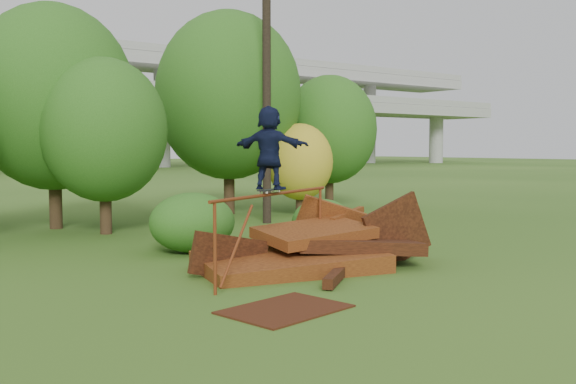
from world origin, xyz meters
TOP-DOWN VIEW (x-y plane):
  - ground at (0.00, 0.00)m, footprint 240.00×240.00m
  - scrap_pile at (-0.31, 1.79)m, footprint 5.61×3.65m
  - grind_rail at (-1.35, 1.70)m, footprint 4.07×1.94m
  - skateboard at (-1.54, 1.61)m, footprint 0.68×0.44m
  - skater at (-1.54, 1.61)m, footprint 1.23×1.51m
  - flat_plate at (-2.88, -0.72)m, footprint 2.06×1.63m
  - tree_1 at (-2.66, 11.57)m, footprint 4.97×4.97m
  - tree_2 at (-1.87, 9.45)m, footprint 3.62×3.62m
  - tree_3 at (3.98, 12.16)m, footprint 5.49×5.49m
  - tree_4 at (5.82, 10.18)m, footprint 2.47×2.47m
  - tree_5 at (8.75, 11.93)m, footprint 3.94×3.94m
  - shrub_left at (-1.41, 5.04)m, footprint 2.08×1.92m
  - shrub_right at (2.06, 4.35)m, footprint 1.64×1.51m
  - utility_pole at (3.43, 8.86)m, footprint 1.40×0.28m

SIDE VIEW (x-z plane):
  - ground at x=0.00m, z-range 0.00..0.00m
  - flat_plate at x=-2.88m, z-range 0.00..0.03m
  - scrap_pile at x=-0.31m, z-range -0.60..1.29m
  - shrub_right at x=2.06m, z-range 0.00..1.16m
  - shrub_left at x=-1.41m, z-range 0.00..1.44m
  - grind_rail at x=-1.35m, z-range 0.48..2.11m
  - skateboard at x=-1.54m, z-range 1.66..1.73m
  - tree_4 at x=5.82m, z-range 0.28..3.69m
  - skater at x=-1.54m, z-range 1.70..3.32m
  - tree_2 at x=-1.87m, z-range 0.46..5.57m
  - tree_5 at x=8.75m, z-range 0.49..6.03m
  - tree_1 at x=-2.66m, z-range 0.59..7.50m
  - tree_3 at x=3.98m, z-range 0.64..8.26m
  - utility_pole at x=3.43m, z-range 0.07..10.05m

